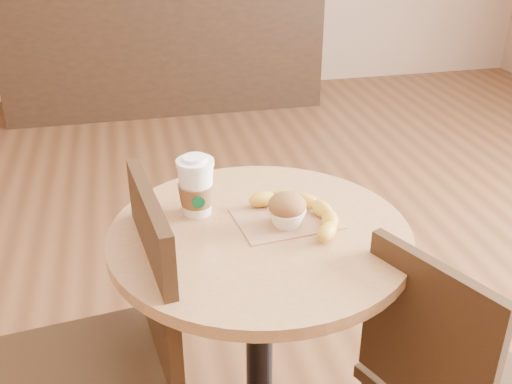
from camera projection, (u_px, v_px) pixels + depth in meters
cafe_table at (260, 302)px, 1.50m from camera, size 0.71×0.71×0.75m
chair_left at (113, 354)px, 1.40m from camera, size 0.44×0.44×0.90m
chair_right at (445, 379)px, 1.40m from camera, size 0.47×0.47×0.80m
service_counter at (162, 33)px, 4.25m from camera, size 2.30×0.65×1.04m
kraft_bag at (286, 219)px, 1.45m from camera, size 0.26×0.21×0.00m
coffee_cup at (196, 188)px, 1.45m from camera, size 0.09×0.09×0.15m
muffin at (287, 210)px, 1.40m from camera, size 0.09×0.09×0.08m
banana at (298, 214)px, 1.43m from camera, size 0.29×0.32×0.04m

